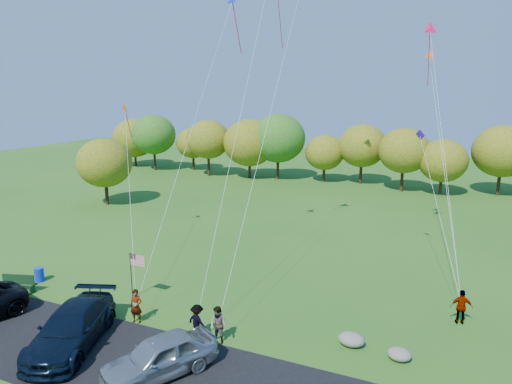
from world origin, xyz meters
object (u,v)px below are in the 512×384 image
(flyer_a, at_px, (136,306))
(flyer_c, at_px, (197,321))
(minivan_navy, at_px, (71,328))
(flyer_b, at_px, (218,325))
(flyer_d, at_px, (461,307))
(park_bench, at_px, (20,282))
(minivan_silver, at_px, (159,356))
(trash_barrel, at_px, (39,275))

(flyer_a, distance_m, flyer_c, 3.65)
(minivan_navy, xyz_separation_m, flyer_b, (6.13, 3.06, -0.04))
(minivan_navy, height_order, flyer_d, minivan_navy)
(minivan_navy, bearing_deg, park_bench, 136.48)
(flyer_a, height_order, flyer_c, flyer_a)
(park_bench, bearing_deg, minivan_silver, -32.53)
(trash_barrel, bearing_deg, flyer_d, 11.41)
(minivan_navy, xyz_separation_m, flyer_d, (16.72, 9.70, -0.03))
(minivan_navy, xyz_separation_m, minivan_silver, (5.10, -0.22, -0.04))
(flyer_a, bearing_deg, minivan_navy, -127.32)
(flyer_d, relative_size, park_bench, 0.95)
(flyer_c, bearing_deg, minivan_navy, 44.64)
(flyer_a, bearing_deg, trash_barrel, 155.06)
(trash_barrel, bearing_deg, flyer_c, -7.86)
(park_bench, relative_size, trash_barrel, 2.22)
(minivan_silver, distance_m, flyer_b, 3.43)
(flyer_d, height_order, trash_barrel, flyer_d)
(flyer_a, relative_size, flyer_b, 0.99)
(flyer_a, bearing_deg, minivan_silver, -54.88)
(minivan_navy, height_order, trash_barrel, minivan_navy)
(flyer_b, distance_m, trash_barrel, 13.84)
(minivan_silver, bearing_deg, park_bench, -166.48)
(minivan_silver, bearing_deg, flyer_a, 168.15)
(flyer_d, bearing_deg, minivan_silver, 28.81)
(flyer_b, xyz_separation_m, trash_barrel, (-13.73, 1.74, -0.47))
(trash_barrel, bearing_deg, minivan_silver, -21.54)
(flyer_d, bearing_deg, flyer_a, 11.68)
(flyer_c, xyz_separation_m, flyer_d, (11.75, 6.64, 0.07))
(park_bench, bearing_deg, flyer_b, -17.87)
(minivan_silver, relative_size, flyer_c, 2.92)
(flyer_c, distance_m, flyer_d, 13.50)
(flyer_c, xyz_separation_m, trash_barrel, (-12.57, 1.74, -0.42))
(flyer_a, bearing_deg, flyer_d, 9.39)
(park_bench, distance_m, trash_barrel, 1.53)
(flyer_a, relative_size, flyer_c, 1.06)
(minivan_navy, height_order, flyer_c, minivan_navy)
(minivan_navy, relative_size, flyer_d, 3.34)
(flyer_d, distance_m, trash_barrel, 24.82)
(flyer_b, relative_size, flyer_d, 0.99)
(flyer_d, bearing_deg, minivan_navy, 18.46)
(flyer_a, distance_m, park_bench, 8.77)
(minivan_silver, height_order, flyer_b, flyer_b)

